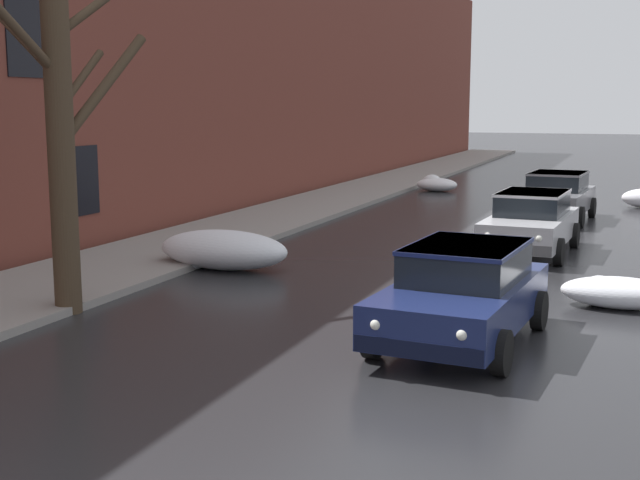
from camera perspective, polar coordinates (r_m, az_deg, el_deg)
left_sidewalk_slab at (r=24.31m, az=-3.98°, el=1.28°), size 3.22×80.00×0.14m
brick_townhouse_facade at (r=25.11m, az=-8.62°, el=13.53°), size 0.63×80.00×10.70m
snow_bank_near_corner_left at (r=33.67m, az=7.85°, el=3.78°), size 1.62×1.09×0.65m
snow_bank_along_left_kerb at (r=15.09m, az=19.55°, el=-3.37°), size 1.96×0.96×0.53m
snow_bank_mid_block_left at (r=17.66m, az=-6.76°, el=-0.69°), size 2.86×1.38×0.82m
bare_tree_second_along_sidewalk at (r=14.24m, az=-16.98°, el=6.68°), size 2.43×3.85×5.96m
sedan_darkblue_approaching_near_lane at (r=12.26m, az=9.69°, el=-3.46°), size 2.16×4.10×1.42m
sedan_silver_parked_kerbside_close at (r=19.94m, az=14.14°, el=1.26°), size 2.02×4.19×1.42m
sedan_grey_parked_kerbside_mid at (r=25.86m, az=15.76°, el=2.95°), size 2.17×4.14×1.42m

